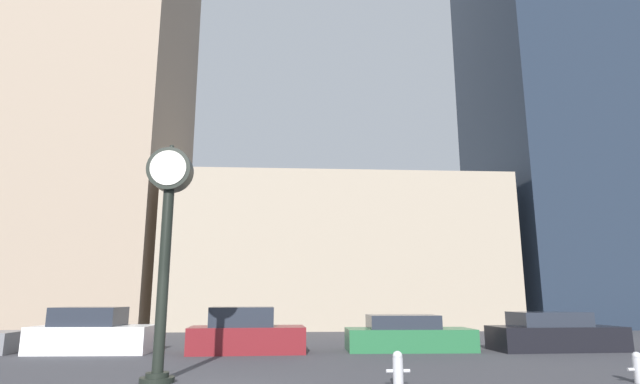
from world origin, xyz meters
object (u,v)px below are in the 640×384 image
at_px(fire_hydrant_near, 398,369).
at_px(street_clock, 167,223).
at_px(car_white, 92,334).
at_px(car_maroon, 246,333).
at_px(fire_hydrant_far, 638,367).
at_px(car_green, 408,335).
at_px(car_black, 555,334).

bearing_deg(fire_hydrant_near, street_clock, 170.34).
bearing_deg(car_white, car_maroon, -2.02).
relative_size(street_clock, fire_hydrant_far, 8.22).
height_order(car_green, fire_hydrant_far, car_green).
xyz_separation_m(street_clock, car_maroon, (1.44, 5.89, -2.93)).
xyz_separation_m(car_white, fire_hydrant_far, (14.36, -6.93, -0.30)).
xyz_separation_m(car_green, fire_hydrant_near, (-1.90, -7.13, -0.15)).
height_order(car_green, car_black, car_black).
bearing_deg(car_maroon, fire_hydrant_near, -63.73).
relative_size(street_clock, fire_hydrant_near, 7.47).
height_order(car_white, car_maroon, car_maroon).
bearing_deg(street_clock, car_maroon, 76.25).
bearing_deg(fire_hydrant_near, car_white, 141.79).
height_order(street_clock, fire_hydrant_near, street_clock).
xyz_separation_m(street_clock, car_white, (-3.77, 6.18, -2.93)).
bearing_deg(fire_hydrant_far, street_clock, 175.99).
height_order(street_clock, car_black, street_clock).
bearing_deg(car_black, street_clock, -156.87).
relative_size(car_maroon, car_green, 0.89).
bearing_deg(car_white, car_black, 0.38).
distance_m(car_green, fire_hydrant_near, 7.38).
distance_m(fire_hydrant_near, fire_hydrant_far, 5.39).
bearing_deg(car_black, fire_hydrant_far, -107.14).
distance_m(car_maroon, fire_hydrant_near, 7.76).
bearing_deg(car_maroon, car_black, -2.46).
distance_m(car_white, car_maroon, 5.22).
bearing_deg(car_black, car_white, 176.52).
xyz_separation_m(car_maroon, fire_hydrant_far, (9.15, -6.63, -0.30)).
bearing_deg(car_green, fire_hydrant_far, -62.36).
xyz_separation_m(car_white, car_green, (10.88, 0.06, -0.11)).
relative_size(street_clock, car_green, 1.23).
height_order(car_green, fire_hydrant_near, car_green).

